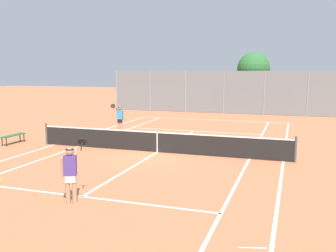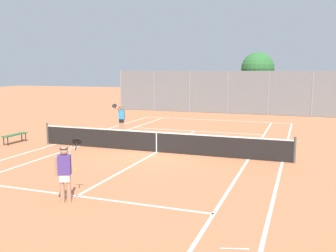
# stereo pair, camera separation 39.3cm
# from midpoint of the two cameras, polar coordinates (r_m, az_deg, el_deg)

# --- Properties ---
(ground_plane) EXTENTS (120.00, 120.00, 0.00)m
(ground_plane) POSITION_cam_midpoint_polar(r_m,az_deg,el_deg) (17.08, -2.31, -4.02)
(ground_plane) COLOR #C67047
(court_line_markings) EXTENTS (11.10, 23.90, 0.01)m
(court_line_markings) POSITION_cam_midpoint_polar(r_m,az_deg,el_deg) (17.08, -2.31, -4.01)
(court_line_markings) COLOR silver
(court_line_markings) RESTS_ON ground
(tennis_net) EXTENTS (12.00, 0.10, 1.07)m
(tennis_net) POSITION_cam_midpoint_polar(r_m,az_deg,el_deg) (16.97, -2.32, -2.34)
(tennis_net) COLOR #474C47
(tennis_net) RESTS_ON ground
(player_near_side) EXTENTS (0.45, 0.88, 1.77)m
(player_near_side) POSITION_cam_midpoint_polar(r_m,az_deg,el_deg) (10.80, -15.63, -6.66)
(player_near_side) COLOR tan
(player_near_side) RESTS_ON ground
(player_far_left) EXTENTS (0.58, 0.80, 1.77)m
(player_far_left) POSITION_cam_midpoint_polar(r_m,az_deg,el_deg) (22.44, -7.84, 1.30)
(player_far_left) COLOR tan
(player_far_left) RESTS_ON ground
(loose_tennis_ball_0) EXTENTS (0.07, 0.07, 0.07)m
(loose_tennis_ball_0) POSITION_cam_midpoint_polar(r_m,az_deg,el_deg) (19.19, -3.63, -2.54)
(loose_tennis_ball_0) COLOR #D1DB33
(loose_tennis_ball_0) RESTS_ON ground
(loose_tennis_ball_1) EXTENTS (0.07, 0.07, 0.07)m
(loose_tennis_ball_1) POSITION_cam_midpoint_polar(r_m,az_deg,el_deg) (14.38, -14.38, -6.54)
(loose_tennis_ball_1) COLOR #D1DB33
(loose_tennis_ball_1) RESTS_ON ground
(loose_tennis_ball_2) EXTENTS (0.07, 0.07, 0.07)m
(loose_tennis_ball_2) POSITION_cam_midpoint_polar(r_m,az_deg,el_deg) (18.87, 12.38, -2.91)
(loose_tennis_ball_2) COLOR #D1DB33
(loose_tennis_ball_2) RESTS_ON ground
(loose_tennis_ball_3) EXTENTS (0.07, 0.07, 0.07)m
(loose_tennis_ball_3) POSITION_cam_midpoint_polar(r_m,az_deg,el_deg) (24.16, -4.58, -0.28)
(loose_tennis_ball_3) COLOR #D1DB33
(loose_tennis_ball_3) RESTS_ON ground
(loose_tennis_ball_4) EXTENTS (0.07, 0.07, 0.07)m
(loose_tennis_ball_4) POSITION_cam_midpoint_polar(r_m,az_deg,el_deg) (22.36, -0.50, -0.96)
(loose_tennis_ball_4) COLOR #D1DB33
(loose_tennis_ball_4) RESTS_ON ground
(loose_tennis_ball_5) EXTENTS (0.07, 0.07, 0.07)m
(loose_tennis_ball_5) POSITION_cam_midpoint_polar(r_m,az_deg,el_deg) (13.97, -24.87, -7.50)
(loose_tennis_ball_5) COLOR #D1DB33
(loose_tennis_ball_5) RESTS_ON ground
(courtside_bench) EXTENTS (0.36, 1.50, 0.47)m
(courtside_bench) POSITION_cam_midpoint_polar(r_m,az_deg,el_deg) (20.58, -23.04, -1.39)
(courtside_bench) COLOR #2D6638
(courtside_bench) RESTS_ON ground
(back_fence) EXTENTS (20.55, 0.08, 3.69)m
(back_fence) POSITION_cam_midpoint_polar(r_m,az_deg,el_deg) (32.70, 8.13, 5.13)
(back_fence) COLOR gray
(back_fence) RESTS_ON ground
(tree_behind_left) EXTENTS (2.88, 2.88, 5.29)m
(tree_behind_left) POSITION_cam_midpoint_polar(r_m,az_deg,el_deg) (34.21, 12.58, 8.40)
(tree_behind_left) COLOR brown
(tree_behind_left) RESTS_ON ground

